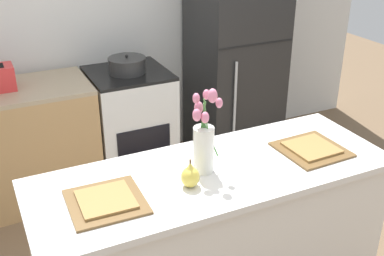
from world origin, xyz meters
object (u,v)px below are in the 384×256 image
refrigerator (235,59)px  cooking_pot (127,65)px  stove_range (131,125)px  plate_setting_left (106,201)px  plate_setting_right (311,149)px  flower_vase (204,141)px  pear_figurine (190,176)px

refrigerator → cooking_pot: bearing=-178.8°
cooking_pot → refrigerator: bearing=1.2°
refrigerator → cooking_pot: size_ratio=6.09×
stove_range → plate_setting_left: plate_setting_left is taller
stove_range → plate_setting_right: bearing=-74.5°
flower_vase → refrigerator: bearing=55.2°
pear_figurine → plate_setting_left: (-0.39, 0.04, -0.05)m
flower_vase → plate_setting_left: 0.53m
flower_vase → pear_figurine: 0.19m
stove_range → plate_setting_right: (0.45, -1.64, 0.47)m
stove_range → cooking_pot: bearing=-110.9°
plate_setting_right → plate_setting_left: bearing=180.0°
plate_setting_left → pear_figurine: bearing=-5.6°
refrigerator → stove_range: bearing=-180.0°
plate_setting_right → flower_vase: bearing=174.4°
flower_vase → cooking_pot: bearing=84.8°
pear_figurine → plate_setting_left: 0.39m
stove_range → cooking_pot: size_ratio=3.15×
plate_setting_left → refrigerator: bearing=45.7°
pear_figurine → cooking_pot: (0.26, 1.66, -0.00)m
refrigerator → plate_setting_right: refrigerator is taller
flower_vase → plate_setting_left: size_ratio=1.30×
pear_figurine → refrigerator: bearing=54.1°
stove_range → plate_setting_left: size_ratio=2.71×
refrigerator → plate_setting_right: (-0.50, -1.64, 0.05)m
pear_figurine → cooking_pot: pear_figurine is taller
plate_setting_left → plate_setting_right: 1.11m
plate_setting_right → cooking_pot: 1.69m
flower_vase → plate_setting_right: (0.60, -0.06, -0.15)m
plate_setting_left → cooking_pot: (0.65, 1.62, 0.04)m
pear_figurine → cooking_pot: 1.68m
pear_figurine → plate_setting_right: (0.72, 0.04, -0.05)m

